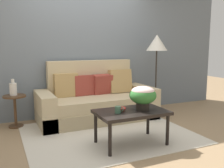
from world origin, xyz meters
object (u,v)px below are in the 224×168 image
object	(u,v)px
table_vase	(13,89)
coffee_mug	(118,110)
side_table	(15,105)
coffee_table	(131,114)
floor_lamp	(157,48)
couch	(96,102)
snack_bowl	(122,109)
potted_plant	(143,95)

from	to	relation	value
table_vase	coffee_mug	bearing A→B (deg)	-51.69
side_table	table_vase	xyz separation A→B (m)	(-0.01, 0.01, 0.27)
coffee_table	floor_lamp	world-z (taller)	floor_lamp
couch	table_vase	size ratio (longest dim) A/B	7.78
snack_bowl	table_vase	distance (m)	1.91
couch	side_table	bearing A→B (deg)	175.22
coffee_mug	floor_lamp	bearing A→B (deg)	42.09
floor_lamp	snack_bowl	size ratio (longest dim) A/B	13.62
coffee_mug	potted_plant	bearing A→B (deg)	3.69
potted_plant	snack_bowl	bearing A→B (deg)	170.65
couch	floor_lamp	world-z (taller)	floor_lamp
couch	side_table	distance (m)	1.39
coffee_mug	couch	bearing A→B (deg)	81.05
couch	side_table	size ratio (longest dim) A/B	3.92
couch	floor_lamp	xyz separation A→B (m)	(1.27, -0.03, 0.97)
potted_plant	coffee_mug	bearing A→B (deg)	-176.31
couch	coffee_table	bearing A→B (deg)	-90.14
coffee_table	side_table	size ratio (longest dim) A/B	1.78
potted_plant	snack_bowl	xyz separation A→B (m)	(-0.29, 0.05, -0.17)
couch	potted_plant	distance (m)	1.40
side_table	snack_bowl	world-z (taller)	same
coffee_table	side_table	distance (m)	2.00
coffee_table	couch	bearing A→B (deg)	89.86
floor_lamp	potted_plant	bearing A→B (deg)	-129.91
table_vase	potted_plant	bearing A→B (deg)	-43.21
table_vase	floor_lamp	bearing A→B (deg)	-3.29
coffee_mug	snack_bowl	bearing A→B (deg)	39.14
coffee_table	snack_bowl	distance (m)	0.15
potted_plant	snack_bowl	size ratio (longest dim) A/B	3.22
side_table	snack_bowl	bearing A→B (deg)	-48.30
snack_bowl	coffee_table	bearing A→B (deg)	-18.36
coffee_table	floor_lamp	xyz separation A→B (m)	(1.27, 1.31, 0.87)
potted_plant	coffee_table	bearing A→B (deg)	177.44
potted_plant	table_vase	size ratio (longest dim) A/B	1.36
coffee_table	table_vase	bearing A→B (deg)	133.62
potted_plant	table_vase	world-z (taller)	table_vase
floor_lamp	potted_plant	size ratio (longest dim) A/B	4.23
couch	coffee_mug	distance (m)	1.40
coffee_table	potted_plant	world-z (taller)	potted_plant
couch	floor_lamp	bearing A→B (deg)	-1.29
couch	table_vase	bearing A→B (deg)	174.91
couch	floor_lamp	size ratio (longest dim) A/B	1.35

